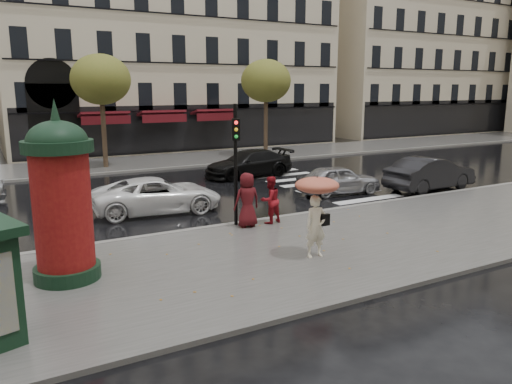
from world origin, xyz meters
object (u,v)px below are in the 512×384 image
woman_umbrella (317,203)px  car_white (157,195)px  traffic_light (236,153)px  car_silver (339,180)px  car_darkgrey (430,174)px  woman_red (270,200)px  car_black (249,164)px  morris_column (62,195)px  man_burgundy (247,200)px

woman_umbrella → car_white: size_ratio=0.47×
traffic_light → car_silver: 7.48m
woman_umbrella → car_silver: bearing=47.7°
traffic_light → car_darkgrey: 11.21m
traffic_light → car_white: 4.31m
traffic_light → car_silver: size_ratio=1.06×
woman_umbrella → woman_red: 3.77m
woman_red → car_darkgrey: woman_red is taller
traffic_light → car_black: size_ratio=0.83×
car_silver → woman_red: bearing=126.9°
morris_column → man_burgundy: bearing=18.3°
man_burgundy → car_black: man_burgundy is taller
car_silver → car_black: bearing=20.3°
car_darkgrey → car_black: size_ratio=0.96×
car_white → car_black: bearing=-46.2°
woman_red → car_black: size_ratio=0.33×
man_burgundy → woman_umbrella: bearing=95.0°
woman_umbrella → woman_red: size_ratio=1.41×
car_darkgrey → car_black: bearing=34.5°
woman_red → man_burgundy: size_ratio=0.89×
woman_umbrella → woman_red: woman_umbrella is taller
morris_column → traffic_light: size_ratio=1.07×
car_darkgrey → car_white: 12.74m
woman_red → morris_column: 7.36m
traffic_light → car_silver: (6.64, 2.85, -1.94)m
traffic_light → morris_column: bearing=-158.2°
man_burgundy → car_black: (4.97, 9.11, -0.32)m
car_darkgrey → traffic_light: bearing=94.0°
morris_column → car_white: size_ratio=0.89×
woman_red → car_darkgrey: size_ratio=0.35×
car_white → car_darkgrey: bearing=-93.1°
morris_column → car_white: (4.21, 5.84, -1.53)m
car_black → car_white: bearing=-56.0°
woman_red → morris_column: size_ratio=0.38×
woman_umbrella → woman_red: (0.70, 3.64, -0.70)m
woman_red → car_white: (-2.76, 3.83, -0.26)m
woman_red → car_black: (4.07, 9.11, -0.22)m
morris_column → car_black: morris_column is taller
morris_column → car_white: 7.36m
woman_umbrella → man_burgundy: (-0.20, 3.64, -0.60)m
man_burgundy → car_darkgrey: size_ratio=0.39×
woman_umbrella → car_black: size_ratio=0.47×
morris_column → traffic_light: morris_column is taller
woman_umbrella → car_black: bearing=69.5°
woman_umbrella → man_burgundy: size_ratio=1.25×
morris_column → car_white: bearing=54.2°
morris_column → car_silver: (12.46, 5.17, -1.55)m
woman_umbrella → car_darkgrey: bearing=27.3°
morris_column → car_silver: size_ratio=1.13×
car_silver → woman_umbrella: bearing=144.6°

